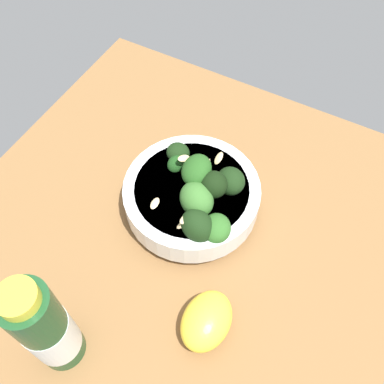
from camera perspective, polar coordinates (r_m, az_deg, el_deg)
ground_plane at (r=61.47cm, az=-1.49°, el=-5.26°), size 59.13×59.13×3.79cm
bowl_of_broccoli at (r=57.95cm, az=0.27°, el=-0.43°), size 18.05×18.05×9.53cm
lemon_wedge at (r=52.48cm, az=1.89°, el=-16.35°), size 5.63×7.58×4.17cm
bottle_tall at (r=48.81cm, az=-18.35°, el=-16.54°), size 5.10×5.10×17.07cm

